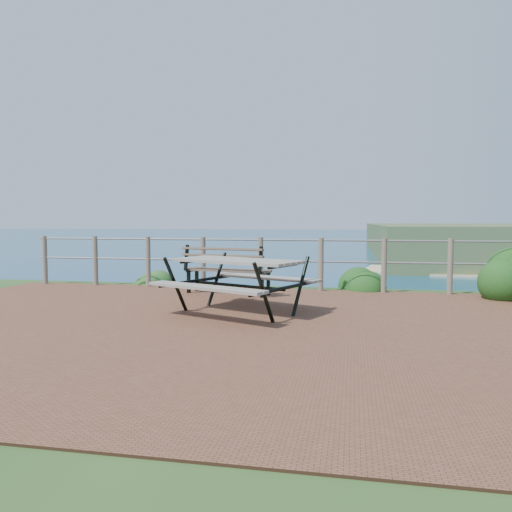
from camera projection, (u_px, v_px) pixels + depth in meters
The scene contains 7 objects.
ground at pixel (213, 326), 6.32m from camera, with size 10.00×7.00×0.12m, color brown.
ocean at pixel (349, 224), 202.18m from camera, with size 1200.00×1200.00×0.00m, color #166984.
safety_railing at pixel (261, 261), 9.56m from camera, with size 9.40×0.10×1.00m.
picnic_table at pixel (238, 280), 7.07m from camera, with size 1.97×1.47×0.77m.
park_bench at pixel (228, 263), 8.92m from camera, with size 1.62×0.72×0.88m.
shrub_lip_west at pixel (149, 283), 10.78m from camera, with size 0.81×0.81×0.57m, color #215821.
shrub_lip_east at pixel (369, 289), 9.72m from camera, with size 0.84×0.84×0.61m, color #154617.
Camera 1 is at (1.73, -6.03, 1.33)m, focal length 35.00 mm.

